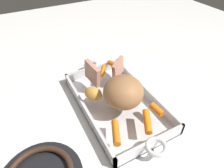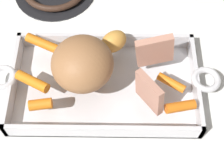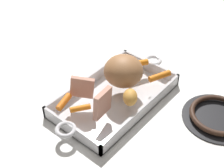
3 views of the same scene
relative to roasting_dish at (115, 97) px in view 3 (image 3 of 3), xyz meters
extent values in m
plane|color=white|center=(0.00, 0.00, -0.01)|extent=(2.11, 2.11, 0.00)
cube|color=silver|center=(0.00, 0.00, -0.01)|extent=(0.37, 0.21, 0.01)
cube|color=silver|center=(0.00, 0.10, 0.01)|extent=(0.37, 0.01, 0.04)
cube|color=silver|center=(0.00, -0.10, 0.01)|extent=(0.37, 0.01, 0.04)
cube|color=silver|center=(0.18, 0.00, 0.01)|extent=(0.01, 0.21, 0.04)
cube|color=silver|center=(-0.18, 0.00, 0.01)|extent=(0.01, 0.21, 0.04)
torus|color=silver|center=(0.20, 0.00, 0.02)|extent=(0.06, 0.06, 0.01)
torus|color=silver|center=(-0.20, 0.00, 0.02)|extent=(0.06, 0.06, 0.01)
ellipsoid|color=#A26D43|center=(-0.04, 0.00, 0.07)|extent=(0.15, 0.15, 0.09)
cube|color=tan|center=(0.08, -0.05, 0.06)|extent=(0.05, 0.07, 0.07)
cube|color=tan|center=(0.10, 0.04, 0.07)|extent=(0.08, 0.03, 0.08)
cylinder|color=orange|center=(-0.13, -0.02, 0.04)|extent=(0.07, 0.05, 0.02)
cylinder|color=orange|center=(0.13, -0.02, 0.04)|extent=(0.06, 0.04, 0.02)
cylinder|color=orange|center=(-0.11, -0.07, 0.04)|extent=(0.04, 0.03, 0.02)
cylinder|color=orange|center=(-0.12, 0.07, 0.04)|extent=(0.07, 0.05, 0.02)
cylinder|color=orange|center=(0.14, -0.07, 0.04)|extent=(0.06, 0.03, 0.02)
ellipsoid|color=gold|center=(0.02, 0.07, 0.05)|extent=(0.07, 0.07, 0.04)
cylinder|color=black|center=(-0.13, 0.27, -0.01)|extent=(0.20, 0.20, 0.01)
torus|color=#382319|center=(-0.13, 0.27, 0.00)|extent=(0.16, 0.16, 0.01)
camera|label=1|loc=(-0.37, 0.22, 0.44)|focal=30.82mm
camera|label=2|loc=(0.02, -0.33, 0.58)|focal=54.06mm
camera|label=3|loc=(0.55, 0.45, 0.64)|focal=51.48mm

